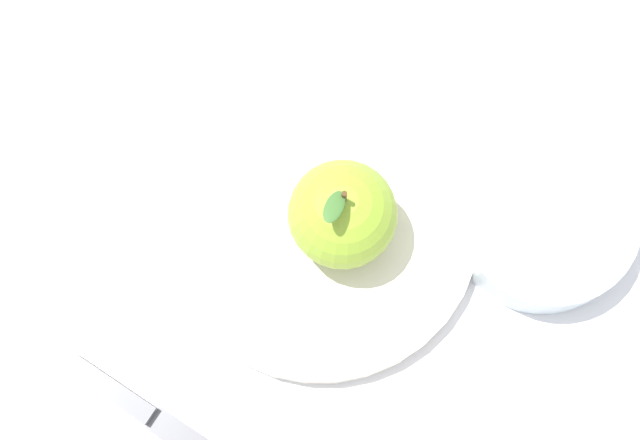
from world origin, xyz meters
TOP-DOWN VIEW (x-y plane):
  - ground_plane at (0.00, 0.00)m, footprint 2.40×2.40m
  - dinner_plate at (-0.04, -0.02)m, footprint 0.23×0.23m
  - apple at (-0.05, -0.00)m, footprint 0.08×0.08m
  - side_bowl at (-0.15, 0.11)m, footprint 0.13×0.13m
  - knife at (0.14, -0.00)m, footprint 0.04×0.22m

SIDE VIEW (x-z plane):
  - ground_plane at x=0.00m, z-range 0.00..0.00m
  - knife at x=0.14m, z-range 0.00..0.01m
  - dinner_plate at x=-0.04m, z-range 0.00..0.02m
  - side_bowl at x=-0.15m, z-range 0.00..0.04m
  - apple at x=-0.05m, z-range 0.01..0.10m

